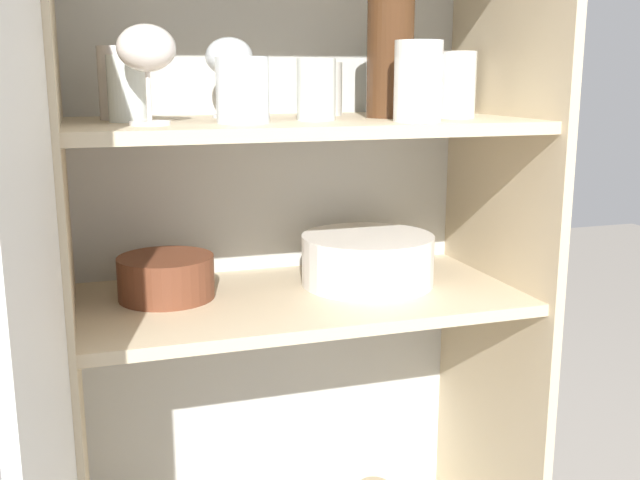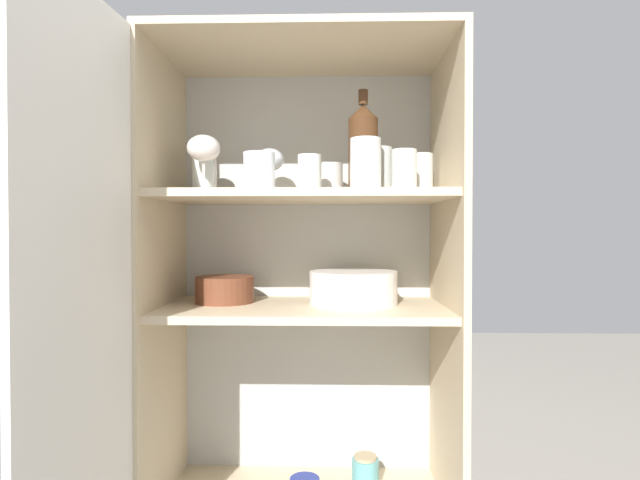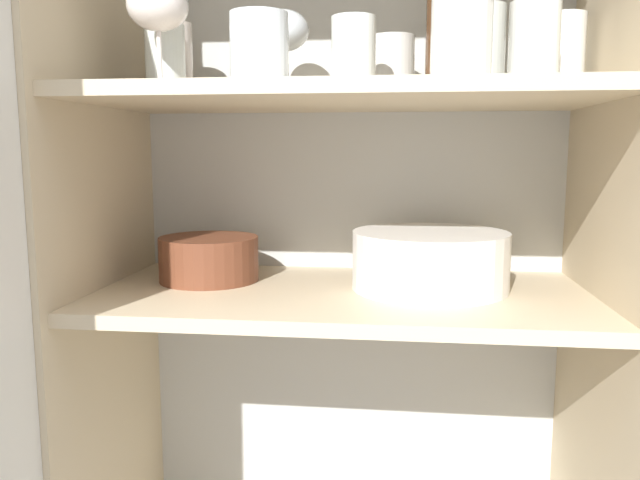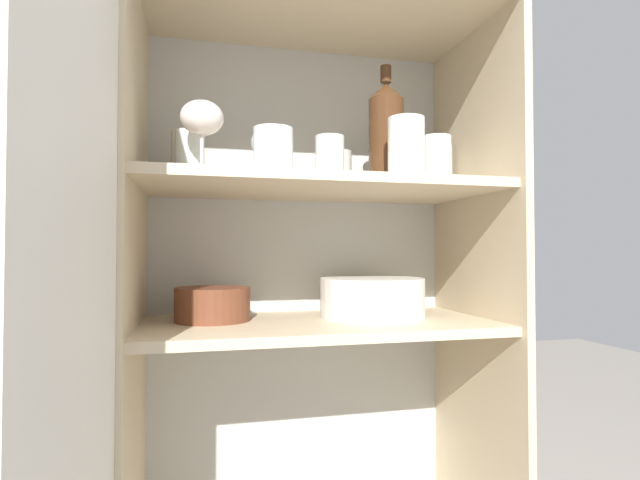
# 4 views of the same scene
# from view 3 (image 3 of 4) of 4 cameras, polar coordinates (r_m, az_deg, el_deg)

# --- Properties ---
(cupboard_back_panel) EXTENTS (0.78, 0.02, 1.51)m
(cupboard_back_panel) POSITION_cam_3_polar(r_m,az_deg,el_deg) (1.18, 2.82, -6.56)
(cupboard_back_panel) COLOR silver
(cupboard_back_panel) RESTS_ON ground_plane
(cupboard_side_left) EXTENTS (0.02, 0.41, 1.51)m
(cupboard_side_left) POSITION_cam_3_polar(r_m,az_deg,el_deg) (1.09, -18.76, -8.24)
(cupboard_side_left) COLOR #CCB793
(cupboard_side_left) RESTS_ON ground_plane
(cupboard_side_right) EXTENTS (0.02, 0.41, 1.51)m
(cupboard_side_right) POSITION_cam_3_polar(r_m,az_deg,el_deg) (1.03, 24.04, -9.42)
(cupboard_side_right) COLOR #CCB793
(cupboard_side_right) RESTS_ON ground_plane
(shelf_board_middle) EXTENTS (0.75, 0.38, 0.02)m
(shelf_board_middle) POSITION_cam_3_polar(r_m,az_deg,el_deg) (0.97, 2.03, -5.17)
(shelf_board_middle) COLOR beige
(shelf_board_upper) EXTENTS (0.75, 0.38, 0.02)m
(shelf_board_upper) POSITION_cam_3_polar(r_m,az_deg,el_deg) (0.94, 2.12, 12.88)
(shelf_board_upper) COLOR beige
(tumbler_glass_0) EXTENTS (0.08, 0.08, 0.10)m
(tumbler_glass_0) POSITION_cam_3_polar(r_m,az_deg,el_deg) (0.90, -5.57, 16.89)
(tumbler_glass_0) COLOR white
(tumbler_glass_0) RESTS_ON shelf_board_upper
(tumbler_glass_1) EXTENTS (0.07, 0.07, 0.14)m
(tumbler_glass_1) POSITION_cam_3_polar(r_m,az_deg,el_deg) (1.09, 14.58, 16.33)
(tumbler_glass_1) COLOR white
(tumbler_glass_1) RESTS_ON shelf_board_upper
(tumbler_glass_2) EXTENTS (0.06, 0.06, 0.10)m
(tumbler_glass_2) POSITION_cam_3_polar(r_m,az_deg,el_deg) (0.91, 3.08, 16.73)
(tumbler_glass_2) COLOR white
(tumbler_glass_2) RESTS_ON shelf_board_upper
(tumbler_glass_3) EXTENTS (0.07, 0.07, 0.11)m
(tumbler_glass_3) POSITION_cam_3_polar(r_m,az_deg,el_deg) (1.04, 21.22, 15.61)
(tumbler_glass_3) COLOR white
(tumbler_glass_3) RESTS_ON shelf_board_upper
(tumbler_glass_4) EXTENTS (0.07, 0.07, 0.11)m
(tumbler_glass_4) POSITION_cam_3_polar(r_m,az_deg,el_deg) (0.92, 18.98, 16.59)
(tumbler_glass_4) COLOR white
(tumbler_glass_4) RESTS_ON shelf_board_upper
(tumbler_glass_5) EXTENTS (0.06, 0.06, 0.12)m
(tumbler_glass_5) POSITION_cam_3_polar(r_m,az_deg,el_deg) (1.09, -13.22, 15.69)
(tumbler_glass_5) COLOR silver
(tumbler_glass_5) RESTS_ON shelf_board_upper
(tumbler_glass_6) EXTENTS (0.07, 0.07, 0.09)m
(tumbler_glass_6) POSITION_cam_3_polar(r_m,az_deg,el_deg) (1.04, 6.61, 15.52)
(tumbler_glass_6) COLOR white
(tumbler_glass_6) RESTS_ON shelf_board_upper
(tumbler_glass_7) EXTENTS (0.08, 0.08, 0.12)m
(tumbler_glass_7) POSITION_cam_3_polar(r_m,az_deg,el_deg) (0.84, 12.82, 18.27)
(tumbler_glass_7) COLOR white
(tumbler_glass_7) RESTS_ON shelf_board_upper
(tumbler_glass_8) EXTENTS (0.06, 0.06, 0.10)m
(tumbler_glass_8) POSITION_cam_3_polar(r_m,az_deg,el_deg) (1.02, -13.96, 15.74)
(tumbler_glass_8) COLOR white
(tumbler_glass_8) RESTS_ON shelf_board_upper
(wine_glass_0) EXTENTS (0.08, 0.08, 0.13)m
(wine_glass_0) POSITION_cam_3_polar(r_m,az_deg,el_deg) (1.04, -3.31, 18.28)
(wine_glass_0) COLOR white
(wine_glass_0) RESTS_ON shelf_board_upper
(wine_glass_1) EXTENTS (0.08, 0.08, 0.14)m
(wine_glass_1) POSITION_cam_3_polar(r_m,az_deg,el_deg) (0.94, -14.61, 19.68)
(wine_glass_1) COLOR silver
(wine_glass_1) RESTS_ON shelf_board_upper
(wine_bottle) EXTENTS (0.08, 0.08, 0.27)m
(wine_bottle) POSITION_cam_3_polar(r_m,az_deg,el_deg) (0.96, 12.24, 20.49)
(wine_bottle) COLOR #4C2D19
(wine_bottle) RESTS_ON shelf_board_upper
(plate_stack_white) EXTENTS (0.24, 0.24, 0.09)m
(plate_stack_white) POSITION_cam_3_polar(r_m,az_deg,el_deg) (0.98, 10.01, -1.83)
(plate_stack_white) COLOR white
(plate_stack_white) RESTS_ON shelf_board_middle
(mixing_bowl_large) EXTENTS (0.16, 0.16, 0.07)m
(mixing_bowl_large) POSITION_cam_3_polar(r_m,az_deg,el_deg) (1.04, -10.12, -1.52)
(mixing_bowl_large) COLOR brown
(mixing_bowl_large) RESTS_ON shelf_board_middle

